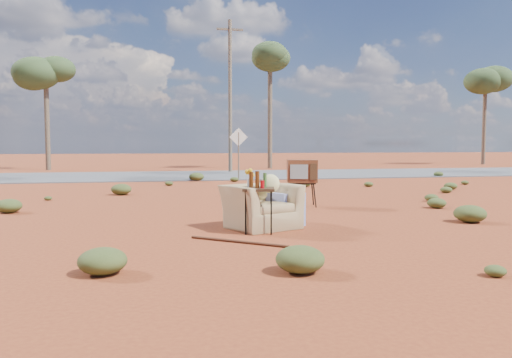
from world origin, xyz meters
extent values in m
plane|color=brown|center=(0.00, 0.00, 0.00)|extent=(140.00, 140.00, 0.00)
cube|color=#565659|center=(0.00, 15.00, 0.02)|extent=(140.00, 7.00, 0.04)
imported|color=#947951|center=(-0.17, -0.08, 0.53)|extent=(1.42, 1.20, 1.06)
ellipsoid|color=#D3CC81|center=(-0.24, -0.05, 0.62)|extent=(0.38, 0.38, 0.23)
ellipsoid|color=#D3CC81|center=(-0.04, -0.24, 0.82)|extent=(0.34, 0.17, 0.34)
cube|color=navy|center=(0.30, 0.24, 0.31)|extent=(0.77, 0.92, 0.62)
cube|color=black|center=(1.48, 2.79, 0.57)|extent=(0.71, 0.60, 0.03)
cylinder|color=black|center=(1.15, 2.64, 0.28)|extent=(0.03, 0.03, 0.57)
cylinder|color=black|center=(1.71, 2.52, 0.28)|extent=(0.03, 0.03, 0.57)
cylinder|color=black|center=(1.24, 3.07, 0.28)|extent=(0.03, 0.03, 0.57)
cylinder|color=black|center=(1.80, 2.95, 0.28)|extent=(0.03, 0.03, 0.57)
cube|color=brown|center=(1.48, 2.79, 0.86)|extent=(0.80, 0.68, 0.55)
cube|color=gray|center=(1.32, 2.54, 0.86)|extent=(0.42, 0.10, 0.34)
cube|color=#472D19|center=(1.66, 2.47, 0.86)|extent=(0.16, 0.05, 0.39)
cube|color=#392815|center=(-0.31, -0.50, 0.75)|extent=(0.64, 0.64, 0.04)
cylinder|color=black|center=(-0.56, -0.67, 0.38)|extent=(0.03, 0.03, 0.75)
cylinder|color=black|center=(-0.15, -0.76, 0.38)|extent=(0.03, 0.03, 0.75)
cylinder|color=black|center=(-0.47, -0.25, 0.38)|extent=(0.03, 0.03, 0.75)
cylinder|color=black|center=(-0.05, -0.34, 0.38)|extent=(0.03, 0.03, 0.75)
cylinder|color=#43200B|center=(-0.42, -0.42, 0.91)|extent=(0.08, 0.08, 0.28)
cylinder|color=#43200B|center=(-0.35, -0.58, 0.92)|extent=(0.07, 0.07, 0.30)
cylinder|color=#305C27|center=(-0.18, -0.42, 0.90)|extent=(0.06, 0.06, 0.26)
cylinder|color=red|center=(-0.27, -0.62, 0.84)|extent=(0.07, 0.07, 0.14)
cylinder|color=silver|center=(-0.43, -0.31, 0.85)|extent=(0.09, 0.09, 0.15)
ellipsoid|color=gold|center=(-0.43, -0.31, 1.01)|extent=(0.17, 0.17, 0.13)
cylinder|color=#4A2113|center=(-0.81, -1.33, 0.02)|extent=(1.35, 1.09, 0.05)
cylinder|color=brown|center=(1.50, 12.00, 1.00)|extent=(0.06, 0.06, 2.00)
cube|color=silver|center=(1.50, 12.00, 1.80)|extent=(0.78, 0.04, 0.78)
cylinder|color=brown|center=(-8.00, 22.00, 3.00)|extent=(0.28, 0.28, 6.00)
ellipsoid|color=#344C27|center=(-8.00, 22.00, 5.50)|extent=(3.20, 3.20, 2.20)
cylinder|color=brown|center=(5.00, 21.00, 3.50)|extent=(0.28, 0.28, 7.00)
ellipsoid|color=#344C27|center=(5.00, 21.00, 6.50)|extent=(3.20, 3.20, 2.20)
cylinder|color=brown|center=(22.00, 24.00, 3.25)|extent=(0.28, 0.28, 6.50)
ellipsoid|color=#344C27|center=(22.00, 24.00, 6.00)|extent=(3.20, 3.20, 2.20)
cylinder|color=brown|center=(2.00, 17.50, 4.00)|extent=(0.20, 0.20, 8.00)
cube|color=brown|center=(2.00, 17.50, 7.50)|extent=(1.40, 0.10, 0.10)
ellipsoid|color=#3D4920|center=(-5.20, 3.00, 0.15)|extent=(0.56, 0.56, 0.31)
ellipsoid|color=#3D4920|center=(4.50, 1.80, 0.12)|extent=(0.44, 0.44, 0.24)
ellipsoid|color=#3D4920|center=(-3.00, 6.50, 0.17)|extent=(0.60, 0.60, 0.33)
ellipsoid|color=#3D4920|center=(6.80, 5.00, 0.10)|extent=(0.36, 0.36, 0.20)
ellipsoid|color=#3D4920|center=(3.20, 8.00, 0.11)|extent=(0.40, 0.40, 0.22)
ellipsoid|color=#3D4920|center=(-1.50, 9.50, 0.08)|extent=(0.30, 0.30, 0.17)
camera|label=1|loc=(-2.08, -8.80, 1.53)|focal=35.00mm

